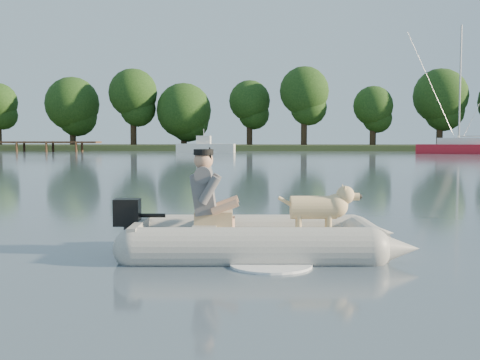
# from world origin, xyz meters

# --- Properties ---
(water) EXTENTS (160.00, 160.00, 0.00)m
(water) POSITION_xyz_m (0.00, 0.00, 0.00)
(water) COLOR slate
(water) RESTS_ON ground
(shore_bank) EXTENTS (160.00, 12.00, 0.70)m
(shore_bank) POSITION_xyz_m (0.00, 62.00, 0.25)
(shore_bank) COLOR #47512D
(shore_bank) RESTS_ON water
(dock) EXTENTS (18.00, 2.00, 1.04)m
(dock) POSITION_xyz_m (-26.00, 52.00, 0.52)
(dock) COLOR #4C331E
(dock) RESTS_ON water
(treeline) EXTENTS (75.85, 7.35, 9.27)m
(treeline) POSITION_xyz_m (1.46, 61.10, 5.39)
(treeline) COLOR #332316
(treeline) RESTS_ON shore_bank
(dinghy) EXTENTS (4.45, 3.03, 1.31)m
(dinghy) POSITION_xyz_m (0.49, 0.05, 0.56)
(dinghy) COLOR gray
(dinghy) RESTS_ON water
(man) EXTENTS (0.72, 0.63, 1.02)m
(man) POSITION_xyz_m (-0.17, 0.06, 0.73)
(man) COLOR #5A5A5E
(man) RESTS_ON dinghy
(dog) EXTENTS (0.90, 0.37, 0.59)m
(dog) POSITION_xyz_m (1.10, 0.14, 0.49)
(dog) COLOR tan
(dog) RESTS_ON dinghy
(outboard_motor) EXTENTS (0.41, 0.30, 0.74)m
(outboard_motor) POSITION_xyz_m (-1.07, -0.05, 0.29)
(outboard_motor) COLOR black
(outboard_motor) RESTS_ON dinghy
(motorboat) EXTENTS (5.50, 2.21, 2.31)m
(motorboat) POSITION_xyz_m (-5.80, 48.11, 1.05)
(motorboat) COLOR white
(motorboat) RESTS_ON water
(sailboat) EXTENTS (8.51, 4.28, 11.22)m
(sailboat) POSITION_xyz_m (16.86, 46.25, 0.49)
(sailboat) COLOR #B51422
(sailboat) RESTS_ON water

